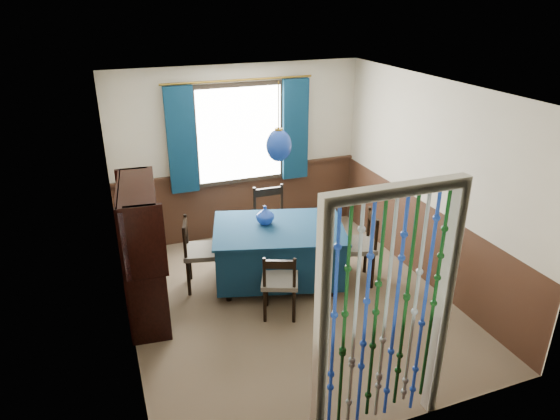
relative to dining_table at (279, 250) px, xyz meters
name	(u,v)px	position (x,y,z in m)	size (l,w,h in m)	color
floor	(290,302)	(-0.04, -0.50, -0.44)	(4.00, 4.00, 0.00)	brown
ceiling	(292,89)	(-0.04, -0.50, 2.06)	(4.00, 4.00, 0.00)	silver
wall_back	(239,154)	(-0.04, 1.50, 0.81)	(3.60, 3.60, 0.00)	beige
wall_front	(391,304)	(-0.04, -2.50, 0.81)	(3.60, 3.60, 0.00)	beige
wall_left	(119,231)	(-1.84, -0.50, 0.81)	(4.00, 4.00, 0.00)	beige
wall_right	(430,185)	(1.76, -0.50, 0.81)	(4.00, 4.00, 0.00)	beige
wainscot_back	(241,203)	(-0.04, 1.49, 0.06)	(3.60, 3.60, 0.00)	#3A2216
wainscot_front	(382,382)	(-0.04, -2.48, 0.06)	(3.60, 3.60, 0.00)	#3A2216
wainscot_left	(130,296)	(-1.83, -0.50, 0.06)	(4.00, 4.00, 0.00)	#3A2216
wainscot_right	(422,240)	(1.74, -0.50, 0.06)	(4.00, 4.00, 0.00)	#3A2216
window	(240,134)	(-0.04, 1.45, 1.11)	(1.32, 0.12, 1.42)	black
doorway	(385,322)	(-0.04, -2.44, 0.61)	(1.16, 0.12, 2.18)	silver
dining_table	(279,250)	(0.00, 0.00, 0.00)	(1.81, 1.48, 0.76)	#0C2840
chair_near	(280,282)	(-0.25, -0.69, -0.01)	(0.52, 0.51, 0.81)	black
chair_far	(272,221)	(0.17, 0.71, 0.07)	(0.48, 0.46, 0.96)	black
chair_left	(200,252)	(-0.94, 0.23, 0.04)	(0.52, 0.53, 0.91)	black
chair_right	(359,246)	(0.93, -0.33, 0.05)	(0.55, 0.56, 0.93)	black
sideboard	(146,270)	(-1.62, -0.10, 0.11)	(0.53, 1.22, 1.55)	black
pendant_lamp	(279,145)	(0.00, 0.00, 1.35)	(0.30, 0.30, 0.90)	olive
vase_table	(265,216)	(-0.12, 0.16, 0.43)	(0.21, 0.21, 0.21)	navy
bowl_shelf	(149,234)	(-1.56, -0.33, 0.65)	(0.23, 0.23, 0.06)	beige
vase_sideboard	(146,235)	(-1.56, 0.10, 0.43)	(0.19, 0.19, 0.19)	beige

